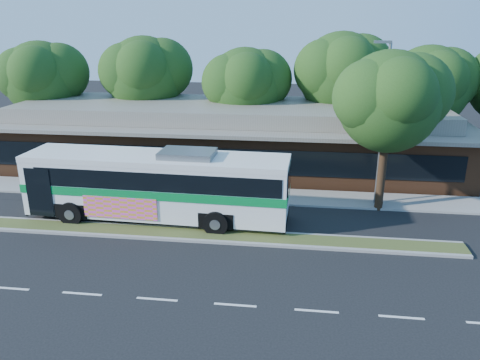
{
  "coord_description": "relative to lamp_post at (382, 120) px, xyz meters",
  "views": [
    {
      "loc": [
        5.08,
        -19.81,
        10.04
      ],
      "look_at": [
        2.09,
        3.53,
        2.0
      ],
      "focal_mm": 35.0,
      "sensor_mm": 36.0,
      "label": 1
    }
  ],
  "objects": [
    {
      "name": "ground",
      "position": [
        -9.56,
        -6.0,
        -4.9
      ],
      "size": [
        120.0,
        120.0,
        0.0
      ],
      "primitive_type": "plane",
      "color": "black",
      "rests_on": "ground"
    },
    {
      "name": "plaza_building",
      "position": [
        -9.56,
        6.99,
        -2.77
      ],
      "size": [
        33.2,
        11.2,
        4.45
      ],
      "color": "brown",
      "rests_on": "ground"
    },
    {
      "name": "tree_bg_a",
      "position": [
        -24.15,
        9.14,
        0.97
      ],
      "size": [
        6.47,
        5.8,
        8.63
      ],
      "color": "black",
      "rests_on": "ground"
    },
    {
      "name": "median_strip",
      "position": [
        -9.56,
        -5.4,
        -4.83
      ],
      "size": [
        26.0,
        1.1,
        0.15
      ],
      "primitive_type": "cube",
      "color": "#464C20",
      "rests_on": "ground"
    },
    {
      "name": "transit_bus",
      "position": [
        -11.63,
        -3.6,
        -2.76
      ],
      "size": [
        13.83,
        3.56,
        3.85
      ],
      "rotation": [
        0.0,
        0.0,
        -0.03
      ],
      "color": "silver",
      "rests_on": "ground"
    },
    {
      "name": "tree_bg_e",
      "position": [
        4.85,
        9.14,
        0.84
      ],
      "size": [
        6.47,
        5.8,
        8.5
      ],
      "color": "black",
      "rests_on": "ground"
    },
    {
      "name": "sedan",
      "position": [
        -18.56,
        2.58,
        -4.2
      ],
      "size": [
        5.08,
        2.6,
        1.41
      ],
      "primitive_type": "imported",
      "rotation": [
        0.0,
        0.0,
        1.7
      ],
      "color": "#A9ABB0",
      "rests_on": "ground"
    },
    {
      "name": "sidewalk_tree",
      "position": [
        0.51,
        -0.57,
        1.26
      ],
      "size": [
        5.95,
        5.33,
        8.7
      ],
      "color": "black",
      "rests_on": "ground"
    },
    {
      "name": "sidewalk",
      "position": [
        -9.56,
        0.4,
        -4.84
      ],
      "size": [
        44.0,
        2.6,
        0.12
      ],
      "primitive_type": "cube",
      "color": "gray",
      "rests_on": "ground"
    },
    {
      "name": "tree_bg_c",
      "position": [
        -8.16,
        9.13,
        0.69
      ],
      "size": [
        6.24,
        5.6,
        8.26
      ],
      "color": "black",
      "rests_on": "ground"
    },
    {
      "name": "tree_bg_b",
      "position": [
        -16.13,
        10.14,
        1.24
      ],
      "size": [
        6.69,
        6.0,
        9.0
      ],
      "color": "black",
      "rests_on": "ground"
    },
    {
      "name": "lamp_post",
      "position": [
        0.0,
        0.0,
        0.0
      ],
      "size": [
        0.93,
        0.18,
        9.07
      ],
      "color": "slate",
      "rests_on": "ground"
    },
    {
      "name": "tree_bg_d",
      "position": [
        -1.12,
        10.15,
        1.52
      ],
      "size": [
        6.91,
        6.2,
        9.37
      ],
      "color": "black",
      "rests_on": "ground"
    }
  ]
}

